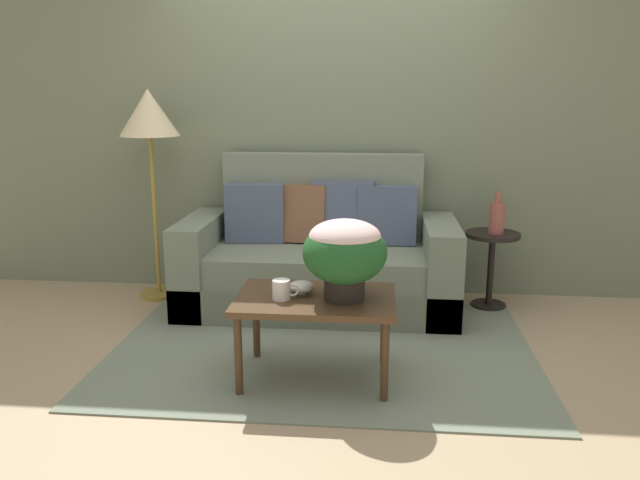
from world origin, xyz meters
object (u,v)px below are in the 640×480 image
Objects in this scene: coffee_table at (315,306)px; potted_plant at (345,251)px; couch at (319,260)px; side_table at (491,256)px; floor_lamp at (149,122)px; snack_bowl at (301,287)px; table_vase at (497,217)px; coffee_mug at (282,290)px.

potted_plant reaches higher than coffee_table.
couch reaches higher than side_table.
couch is 4.41× the size of potted_plant.
floor_lamp reaches higher than snack_bowl.
side_table is 3.99× the size of snack_bowl.
floor_lamp reaches higher than potted_plant.
potted_plant reaches higher than side_table.
couch is 6.63× the size of table_vase.
couch is 1.18m from coffee_table.
snack_bowl is (-0.08, 0.04, 0.09)m from coffee_table.
snack_bowl is at bearing 48.60° from coffee_mug.
floor_lamp is at bearing 174.88° from couch.
floor_lamp is (-2.45, 0.02, 0.92)m from side_table.
potted_plant reaches higher than coffee_mug.
potted_plant reaches higher than snack_bowl.
coffee_mug is at bearing -159.99° from coffee_table.
side_table reaches higher than snack_bowl.
side_table is 1.90× the size of table_vase.
coffee_mug reaches higher than coffee_table.
table_vase is at bearing 3.22° from couch.
coffee_mug is (-0.32, -0.04, -0.21)m from potted_plant.
table_vase is at bearing 44.63° from snack_bowl.
couch reaches higher than coffee_table.
coffee_table is at bearing -131.69° from side_table.
floor_lamp is 10.95× the size of coffee_mug.
floor_lamp is at bearing 135.85° from coffee_table.
coffee_mug is (-0.07, -1.23, 0.18)m from couch.
table_vase is (0.02, -0.02, 0.29)m from side_table.
coffee_mug reaches higher than snack_bowl.
snack_bowl is 0.48× the size of table_vase.
coffee_mug is (1.15, -1.34, -0.78)m from floor_lamp.
side_table reaches higher than coffee_table.
table_vase reaches higher than coffee_mug.
couch is 1.22m from side_table.
table_vase reaches higher than side_table.
floor_lamp is at bearing 135.01° from snack_bowl.
coffee_table is 1.52× the size of side_table.
side_table is at bearing 45.46° from snack_bowl.
snack_bowl is 1.72m from table_vase.
side_table is 1.72m from snack_bowl.
couch is 1.25× the size of floor_lamp.
potted_plant is 0.38m from coffee_mug.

